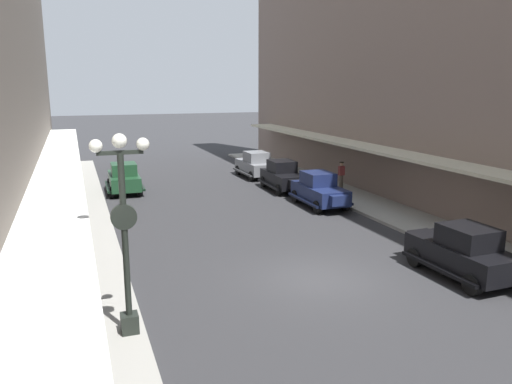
% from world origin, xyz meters
% --- Properties ---
extents(ground_plane, '(200.00, 200.00, 0.00)m').
position_xyz_m(ground_plane, '(0.00, 0.00, 0.00)').
color(ground_plane, '#2D2D30').
extents(sidewalk_left, '(3.00, 60.00, 0.15)m').
position_xyz_m(sidewalk_left, '(-7.50, 0.00, 0.07)').
color(sidewalk_left, '#99968E').
rests_on(sidewalk_left, ground).
extents(sidewalk_right, '(3.00, 60.00, 0.15)m').
position_xyz_m(sidewalk_right, '(7.50, 0.00, 0.07)').
color(sidewalk_right, '#99968E').
rests_on(sidewalk_right, ground).
extents(parked_car_0, '(2.17, 4.27, 1.84)m').
position_xyz_m(parked_car_0, '(4.84, 9.26, 0.94)').
color(parked_car_0, '#19234C').
rests_on(parked_car_0, ground).
extents(parked_car_1, '(2.22, 4.29, 1.84)m').
position_xyz_m(parked_car_1, '(-4.71, 16.47, 0.94)').
color(parked_car_1, '#193D23').
rests_on(parked_car_1, ground).
extents(parked_car_2, '(2.22, 4.29, 1.84)m').
position_xyz_m(parked_car_2, '(4.71, -1.53, 0.94)').
color(parked_car_2, black).
rests_on(parked_car_2, ground).
extents(parked_car_3, '(2.23, 4.29, 1.84)m').
position_xyz_m(parked_car_3, '(4.57, 18.64, 0.94)').
color(parked_car_3, slate).
rests_on(parked_car_3, ground).
extents(parked_car_4, '(2.24, 4.29, 1.84)m').
position_xyz_m(parked_car_4, '(4.65, 13.85, 0.94)').
color(parked_car_4, black).
rests_on(parked_car_4, ground).
extents(lamp_post_with_clock, '(1.42, 0.44, 5.16)m').
position_xyz_m(lamp_post_with_clock, '(-6.40, -1.98, 2.99)').
color(lamp_post_with_clock, black).
rests_on(lamp_post_with_clock, sidewalk_left).
extents(fire_hydrant, '(0.24, 0.24, 0.82)m').
position_xyz_m(fire_hydrant, '(6.35, -0.16, 0.56)').
color(fire_hydrant, '#B21E19').
rests_on(fire_hydrant, sidewalk_right).
extents(pedestrian_0, '(0.36, 0.28, 1.67)m').
position_xyz_m(pedestrian_0, '(-8.37, 14.42, 1.01)').
color(pedestrian_0, '#4C4238').
rests_on(pedestrian_0, sidewalk_left).
extents(pedestrian_1, '(0.36, 0.28, 1.67)m').
position_xyz_m(pedestrian_1, '(7.91, 12.35, 1.01)').
color(pedestrian_1, '#4C4238').
rests_on(pedestrian_1, sidewalk_right).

